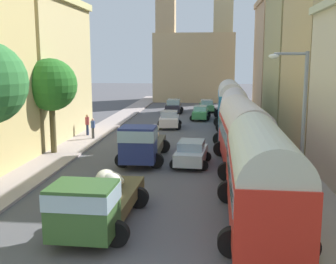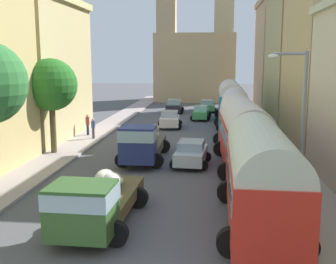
{
  "view_description": "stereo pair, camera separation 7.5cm",
  "coord_description": "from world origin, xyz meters",
  "views": [
    {
      "loc": [
        2.64,
        -8.86,
        6.34
      ],
      "look_at": [
        0.0,
        16.66,
        1.86
      ],
      "focal_mm": 44.26,
      "sensor_mm": 36.0,
      "label": 1
    },
    {
      "loc": [
        2.71,
        -8.85,
        6.34
      ],
      "look_at": [
        0.0,
        16.66,
        1.86
      ],
      "focal_mm": 44.26,
      "sensor_mm": 36.0,
      "label": 2
    }
  ],
  "objects": [
    {
      "name": "cargo_truck_1",
      "position": [
        -1.52,
        15.96,
        1.28
      ],
      "size": [
        2.97,
        7.02,
        2.53
      ],
      "color": "navy",
      "rests_on": "ground"
    },
    {
      "name": "parked_bus_1",
      "position": [
        4.6,
        15.5,
        2.21
      ],
      "size": [
        3.47,
        9.35,
        4.01
      ],
      "color": "red",
      "rests_on": "ground"
    },
    {
      "name": "roadside_tree_2",
      "position": [
        -7.9,
        17.66,
        4.69
      ],
      "size": [
        3.48,
        3.48,
        6.46
      ],
      "color": "brown",
      "rests_on": "ground"
    },
    {
      "name": "parked_bus_2",
      "position": [
        4.6,
        24.5,
        2.17
      ],
      "size": [
        3.52,
        9.1,
        3.93
      ],
      "color": "teal",
      "rests_on": "ground"
    },
    {
      "name": "car_1",
      "position": [
        -1.83,
        40.9,
        0.81
      ],
      "size": [
        2.4,
        4.22,
        1.64
      ],
      "color": "#262431",
      "rests_on": "ground"
    },
    {
      "name": "pedestrian_1",
      "position": [
        -6.68,
        22.91,
        1.01
      ],
      "size": [
        0.47,
        0.47,
        1.76
      ],
      "color": "#464544",
      "rests_on": "ground"
    },
    {
      "name": "sidewalk_left",
      "position": [
        -7.25,
        27.0,
        0.07
      ],
      "size": [
        2.5,
        70.0,
        0.14
      ],
      "primitive_type": "cube",
      "color": "#A39491",
      "rests_on": "ground"
    },
    {
      "name": "building_left_2",
      "position": [
        -11.35,
        23.4,
        5.63
      ],
      "size": [
        6.26,
        11.46,
        11.22
      ],
      "color": "tan",
      "rests_on": "ground"
    },
    {
      "name": "building_right_4",
      "position": [
        10.66,
        45.56,
        6.91
      ],
      "size": [
        4.76,
        10.43,
        13.77
      ],
      "color": "tan",
      "rests_on": "ground"
    },
    {
      "name": "parked_bus_0",
      "position": [
        4.6,
        6.5,
        2.18
      ],
      "size": [
        3.34,
        8.49,
        3.95
      ],
      "color": "red",
      "rests_on": "ground"
    },
    {
      "name": "pedestrian_0",
      "position": [
        -7.56,
        24.32,
        1.09
      ],
      "size": [
        0.37,
        0.37,
        1.89
      ],
      "color": "#222D4D",
      "rests_on": "ground"
    },
    {
      "name": "car_0",
      "position": [
        -1.22,
        29.59,
        0.8
      ],
      "size": [
        2.45,
        3.78,
        1.61
      ],
      "color": "silver",
      "rests_on": "ground"
    },
    {
      "name": "cargo_truck_0",
      "position": [
        -1.54,
        5.54,
        1.19
      ],
      "size": [
        3.15,
        6.45,
        2.23
      ],
      "color": "#305527",
      "rests_on": "ground"
    },
    {
      "name": "car_3",
      "position": [
        1.57,
        35.52,
        0.75
      ],
      "size": [
        2.22,
        4.28,
        1.48
      ],
      "color": "#439952",
      "rests_on": "ground"
    },
    {
      "name": "building_right_3",
      "position": [
        11.09,
        33.79,
        6.82
      ],
      "size": [
        5.7,
        11.15,
        13.58
      ],
      "color": "tan",
      "rests_on": "ground"
    },
    {
      "name": "parked_bus_3",
      "position": [
        4.6,
        33.5,
        2.36
      ],
      "size": [
        3.3,
        9.84,
        4.23
      ],
      "color": "teal",
      "rests_on": "ground"
    },
    {
      "name": "distant_church",
      "position": [
        -0.0,
        55.99,
        6.5
      ],
      "size": [
        12.15,
        7.34,
        19.84
      ],
      "color": "tan",
      "rests_on": "ground"
    },
    {
      "name": "building_right_2",
      "position": [
        10.99,
        22.2,
        7.11
      ],
      "size": [
        5.47,
        10.43,
        14.17
      ],
      "color": "tan",
      "rests_on": "ground"
    },
    {
      "name": "streetlamp_near",
      "position": [
        6.29,
        8.63,
        3.96
      ],
      "size": [
        1.63,
        0.28,
        6.68
      ],
      "color": "gray",
      "rests_on": "ground"
    },
    {
      "name": "car_4",
      "position": [
        2.14,
        42.66,
        0.73
      ],
      "size": [
        2.39,
        4.46,
        1.44
      ],
      "color": "#499056",
      "rests_on": "ground"
    },
    {
      "name": "ground_plane",
      "position": [
        0.0,
        27.0,
        0.0
      ],
      "size": [
        154.0,
        154.0,
        0.0
      ],
      "primitive_type": "plane",
      "color": "#4F4E53"
    },
    {
      "name": "car_2",
      "position": [
        1.52,
        15.7,
        0.76
      ],
      "size": [
        2.46,
        3.81,
        1.51
      ],
      "color": "silver",
      "rests_on": "ground"
    },
    {
      "name": "sidewalk_right",
      "position": [
        7.25,
        27.0,
        0.07
      ],
      "size": [
        2.5,
        70.0,
        0.14
      ],
      "primitive_type": "cube",
      "color": "#AAA497",
      "rests_on": "ground"
    }
  ]
}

